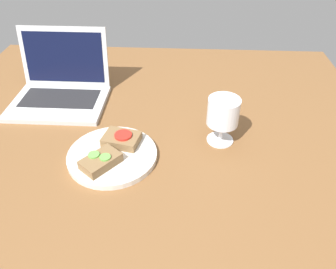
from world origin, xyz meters
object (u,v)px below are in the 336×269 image
object	(u,v)px
sandwich_with_tomato	(122,139)
laptop	(61,87)
wine_glass	(223,114)
sandwich_with_cucumber	(101,161)
plate	(112,155)

from	to	relation	value
sandwich_with_tomato	laptop	world-z (taller)	laptop
laptop	wine_glass	bearing A→B (deg)	-21.04
sandwich_with_cucumber	sandwich_with_tomato	xyz separation A→B (cm)	(3.77, 9.31, -0.03)
laptop	sandwich_with_cucumber	bearing A→B (deg)	-58.34
sandwich_with_tomato	wine_glass	size ratio (longest dim) A/B	0.80
laptop	sandwich_with_tomato	bearing A→B (deg)	-44.85
sandwich_with_cucumber	sandwich_with_tomato	size ratio (longest dim) A/B	1.04
wine_glass	sandwich_with_tomato	bearing A→B (deg)	-170.76
plate	wine_glass	xyz separation A→B (cm)	(29.35, 9.12, 8.48)
sandwich_with_tomato	sandwich_with_cucumber	bearing A→B (deg)	-112.06
plate	sandwich_with_tomato	size ratio (longest dim) A/B	2.18
wine_glass	sandwich_with_cucumber	bearing A→B (deg)	-156.19
plate	laptop	xyz separation A→B (cm)	(-22.72, 29.15, 3.60)
sandwich_with_cucumber	plate	bearing A→B (deg)	68.13
sandwich_with_cucumber	wine_glass	size ratio (longest dim) A/B	0.83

